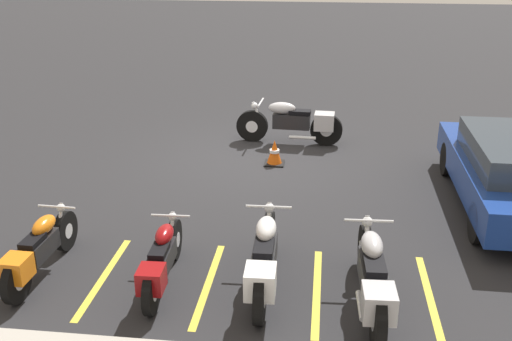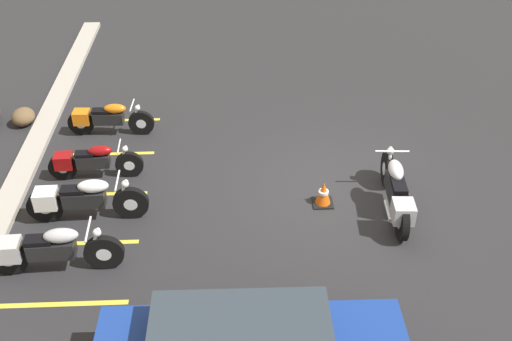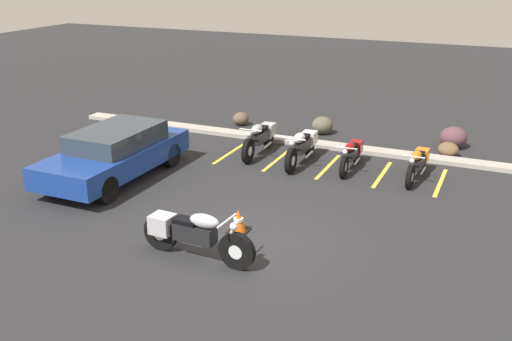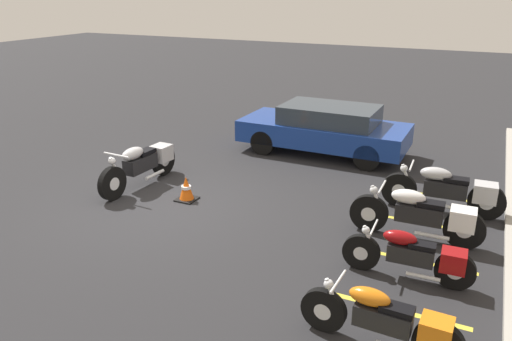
{
  "view_description": "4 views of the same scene",
  "coord_description": "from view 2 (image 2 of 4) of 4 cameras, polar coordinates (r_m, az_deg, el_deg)",
  "views": [
    {
      "loc": [
        -1.42,
        11.69,
        4.42
      ],
      "look_at": [
        -0.37,
        2.82,
        0.85
      ],
      "focal_mm": 42.0,
      "sensor_mm": 36.0,
      "label": 1
    },
    {
      "loc": [
        -9.67,
        2.03,
        7.43
      ],
      "look_at": [
        -0.77,
        1.65,
        1.07
      ],
      "focal_mm": 42.0,
      "sensor_mm": 36.0,
      "label": 2
    },
    {
      "loc": [
        4.36,
        -9.72,
        5.38
      ],
      "look_at": [
        -0.93,
        2.28,
        0.62
      ],
      "focal_mm": 42.0,
      "sensor_mm": 36.0,
      "label": 3
    },
    {
      "loc": [
        7.49,
        5.68,
        4.16
      ],
      "look_at": [
        -1.5,
        1.41,
        0.47
      ],
      "focal_mm": 35.0,
      "sensor_mm": 36.0,
      "label": 4
    }
  ],
  "objects": [
    {
      "name": "ground",
      "position": [
        12.37,
        7.52,
        -1.76
      ],
      "size": [
        60.0,
        60.0,
        0.0
      ],
      "primitive_type": "plane",
      "color": "#262628"
    },
    {
      "name": "motorcycle_silver_featured",
      "position": [
        11.69,
        13.21,
        -1.98
      ],
      "size": [
        2.37,
        0.67,
        0.93
      ],
      "rotation": [
        0.0,
        0.0,
        -0.06
      ],
      "color": "black",
      "rests_on": "ground"
    },
    {
      "name": "parked_bike_0",
      "position": [
        10.77,
        -19.23,
        -7.13
      ],
      "size": [
        0.64,
        2.29,
        0.9
      ],
      "rotation": [
        0.0,
        0.0,
        -1.53
      ],
      "color": "black",
      "rests_on": "ground"
    },
    {
      "name": "parked_bike_1",
      "position": [
        11.7,
        -16.35,
        -2.64
      ],
      "size": [
        0.64,
        2.28,
        0.9
      ],
      "rotation": [
        0.0,
        0.0,
        -1.55
      ],
      "color": "black",
      "rests_on": "ground"
    },
    {
      "name": "parked_bike_2",
      "position": [
        12.82,
        -15.48,
        0.84
      ],
      "size": [
        0.55,
        1.95,
        0.77
      ],
      "rotation": [
        0.0,
        0.0,
        -1.54
      ],
      "color": "black",
      "rests_on": "ground"
    },
    {
      "name": "parked_bike_3",
      "position": [
        14.23,
        -14.09,
        4.83
      ],
      "size": [
        0.56,
        1.99,
        0.78
      ],
      "rotation": [
        0.0,
        0.0,
        -1.61
      ],
      "color": "black",
      "rests_on": "ground"
    },
    {
      "name": "concrete_curb",
      "position": [
        12.97,
        -22.23,
        -2.18
      ],
      "size": [
        18.0,
        0.5,
        0.12
      ],
      "primitive_type": "cube",
      "color": "#A8A399",
      "rests_on": "ground"
    },
    {
      "name": "landscape_rock_2",
      "position": [
        15.31,
        -21.29,
        4.79
      ],
      "size": [
        0.69,
        0.64,
        0.42
      ],
      "primitive_type": "ellipsoid",
      "rotation": [
        0.0,
        0.0,
        2.89
      ],
      "color": "brown",
      "rests_on": "ground"
    },
    {
      "name": "traffic_cone",
      "position": [
        11.82,
        6.43,
        -2.23
      ],
      "size": [
        0.4,
        0.4,
        0.51
      ],
      "color": "black",
      "rests_on": "ground"
    },
    {
      "name": "stall_line_0",
      "position": [
        10.46,
        -17.85,
        -12.02
      ],
      "size": [
        0.1,
        2.1,
        0.0
      ],
      "primitive_type": "cube",
      "color": "gold",
      "rests_on": "ground"
    },
    {
      "name": "stall_line_1",
      "position": [
        11.46,
        -16.32,
        -6.65
      ],
      "size": [
        0.1,
        2.1,
        0.0
      ],
      "primitive_type": "cube",
      "color": "gold",
      "rests_on": "ground"
    },
    {
      "name": "stall_line_2",
      "position": [
        12.55,
        -15.07,
        -2.19
      ],
      "size": [
        0.1,
        2.1,
        0.0
      ],
      "primitive_type": "cube",
      "color": "gold",
      "rests_on": "ground"
    },
    {
      "name": "stall_line_3",
      "position": [
        13.72,
        -14.03,
        1.55
      ],
      "size": [
        0.1,
        2.1,
        0.0
      ],
      "primitive_type": "cube",
      "color": "gold",
      "rests_on": "ground"
    },
    {
      "name": "stall_line_4",
      "position": [
        14.93,
        -13.15,
        4.69
      ],
      "size": [
        0.1,
        2.1,
        0.0
      ],
      "primitive_type": "cube",
      "color": "gold",
      "rests_on": "ground"
    }
  ]
}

